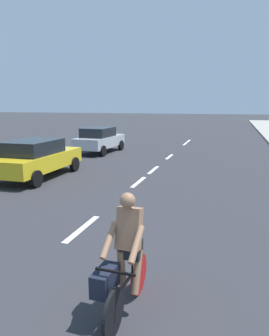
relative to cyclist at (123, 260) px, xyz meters
name	(u,v)px	position (x,y,z in m)	size (l,w,h in m)	color
ground_plane	(173,154)	(-2.03, 15.38, -0.83)	(160.00, 160.00, 0.00)	#2D2D33
lane_stripe_2	(82,228)	(-2.03, 2.79, -0.83)	(0.16, 1.80, 0.01)	white
lane_stripe_3	(139,182)	(-2.03, 7.80, -0.83)	(0.16, 1.80, 0.01)	white
lane_stripe_4	(153,170)	(-2.03, 10.27, -0.83)	(0.16, 1.80, 0.01)	white
lane_stripe_5	(169,157)	(-2.03, 14.22, -0.83)	(0.16, 1.80, 0.01)	white
lane_stripe_6	(185,144)	(-2.03, 20.65, -0.83)	(0.16, 1.80, 0.01)	white
lane_stripe_7	(188,141)	(-2.03, 22.60, -0.83)	(0.16, 1.80, 0.01)	white
cyclist	(123,260)	(0.00, 0.00, 0.00)	(0.62, 1.71, 1.82)	black
parked_car_yellow	(36,157)	(-6.33, 7.38, 0.01)	(2.08, 4.50, 1.57)	gold
parked_car_silver	(99,139)	(-6.55, 14.61, 0.01)	(2.07, 4.19, 1.57)	#B7BABF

